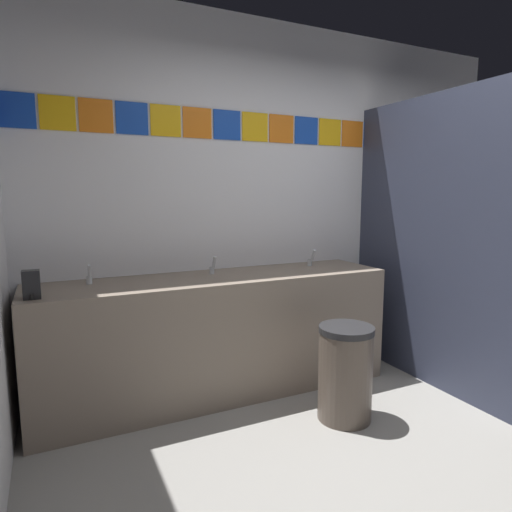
{
  "coord_description": "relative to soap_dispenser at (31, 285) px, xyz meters",
  "views": [
    {
      "loc": [
        -1.82,
        -1.37,
        1.43
      ],
      "look_at": [
        -0.62,
        1.16,
        1.02
      ],
      "focal_mm": 30.73,
      "sensor_mm": 36.0,
      "label": 1
    }
  ],
  "objects": [
    {
      "name": "stall_divider",
      "position": [
        2.8,
        -0.57,
        0.14
      ],
      "size": [
        0.92,
        1.56,
        2.13
      ],
      "color": "#33384C",
      "rests_on": "ground_plane"
    },
    {
      "name": "faucet_left",
      "position": [
        0.32,
        0.27,
        -0.03
      ],
      "size": [
        0.04,
        0.1,
        0.14
      ],
      "color": "silver",
      "rests_on": "vanity_counter"
    },
    {
      "name": "ground_plane",
      "position": [
        1.93,
        -1.29,
        -0.93
      ],
      "size": [
        9.12,
        9.12,
        0.0
      ],
      "primitive_type": "plane",
      "color": "gray"
    },
    {
      "name": "faucet_right",
      "position": [
        1.98,
        0.27,
        -0.03
      ],
      "size": [
        0.04,
        0.1,
        0.14
      ],
      "color": "silver",
      "rests_on": "vanity_counter"
    },
    {
      "name": "soap_dispenser",
      "position": [
        0.0,
        0.0,
        0.0
      ],
      "size": [
        0.09,
        0.09,
        0.16
      ],
      "color": "black",
      "rests_on": "vanity_counter"
    },
    {
      "name": "trash_bin",
      "position": [
        1.74,
        -0.53,
        -0.62
      ],
      "size": [
        0.35,
        0.35,
        0.61
      ],
      "color": "brown",
      "rests_on": "ground_plane"
    },
    {
      "name": "vanity_counter",
      "position": [
        1.15,
        0.18,
        -0.49
      ],
      "size": [
        2.49,
        0.59,
        0.85
      ],
      "color": "gray",
      "rests_on": "ground_plane"
    },
    {
      "name": "wall_back",
      "position": [
        1.93,
        0.51,
        0.44
      ],
      "size": [
        4.14,
        0.09,
        2.73
      ],
      "color": "silver",
      "rests_on": "ground_plane"
    },
    {
      "name": "faucet_center",
      "position": [
        1.15,
        0.27,
        -0.03
      ],
      "size": [
        0.04,
        0.1,
        0.14
      ],
      "color": "silver",
      "rests_on": "vanity_counter"
    },
    {
      "name": "toilet",
      "position": [
        3.24,
        0.03,
        -0.62
      ],
      "size": [
        0.39,
        0.49,
        0.74
      ],
      "color": "white",
      "rests_on": "ground_plane"
    }
  ]
}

